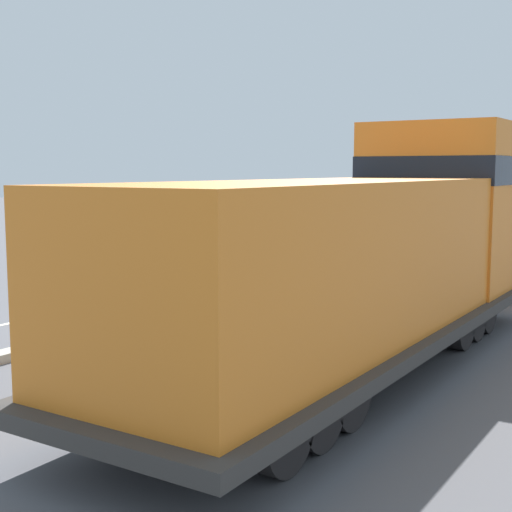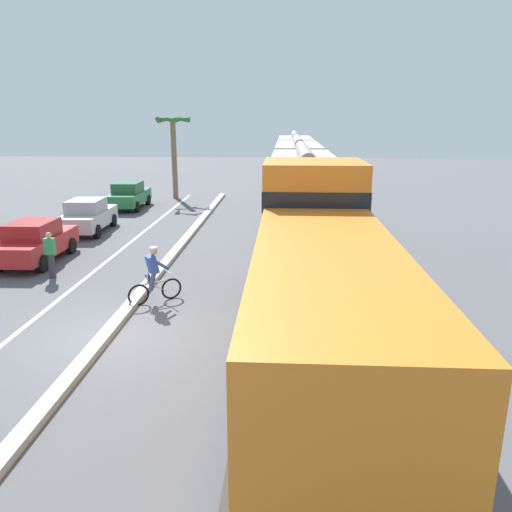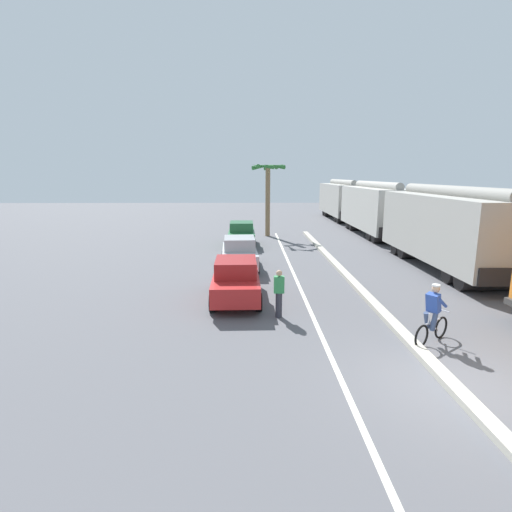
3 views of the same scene
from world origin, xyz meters
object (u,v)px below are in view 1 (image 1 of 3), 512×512
object	(u,v)px
locomotive	(374,256)
palm_tree_near	(407,149)
parked_car_silver	(258,232)
cyclist	(248,270)
pedestrian_by_cars	(172,250)
parked_car_red	(173,243)
parked_car_green	(332,221)

from	to	relation	value
locomotive	palm_tree_near	xyz separation A→B (m)	(-8.38, 23.46, 2.49)
parked_car_silver	cyclist	world-z (taller)	cyclist
palm_tree_near	parked_car_silver	bearing A→B (deg)	-100.00
cyclist	pedestrian_by_cars	xyz separation A→B (m)	(-4.16, 2.17, 0.03)
parked_car_red	parked_car_green	bearing A→B (deg)	90.09
locomotive	parked_car_green	size ratio (longest dim) A/B	2.75
locomotive	cyclist	distance (m)	5.76
locomotive	parked_car_green	world-z (taller)	locomotive
locomotive	palm_tree_near	bearing A→B (deg)	109.66
locomotive	parked_car_silver	distance (m)	16.24
parked_car_green	pedestrian_by_cars	xyz separation A→B (m)	(1.51, -13.73, 0.03)
palm_tree_near	pedestrian_by_cars	xyz separation A→B (m)	(-0.45, -18.07, -3.44)
palm_tree_near	parked_car_green	bearing A→B (deg)	-114.27
parked_car_green	cyclist	xyz separation A→B (m)	(5.67, -15.90, 0.00)
parked_car_silver	cyclist	xyz separation A→B (m)	(5.64, -9.28, 0.00)
palm_tree_near	pedestrian_by_cars	size ratio (longest dim) A/B	3.46
locomotive	pedestrian_by_cars	bearing A→B (deg)	148.61
parked_car_silver	parked_car_red	bearing A→B (deg)	-90.04
parked_car_red	pedestrian_by_cars	xyz separation A→B (m)	(1.49, -1.87, 0.03)
cyclist	palm_tree_near	bearing A→B (deg)	100.39
parked_car_green	pedestrian_by_cars	distance (m)	13.82
pedestrian_by_cars	parked_car_green	bearing A→B (deg)	96.26
locomotive	pedestrian_by_cars	xyz separation A→B (m)	(-8.83, 5.39, -0.95)
parked_car_red	parked_car_silver	distance (m)	5.24
parked_car_red	cyclist	distance (m)	6.95
locomotive	parked_car_silver	world-z (taller)	locomotive
parked_car_red	pedestrian_by_cars	world-z (taller)	same
parked_car_silver	pedestrian_by_cars	xyz separation A→B (m)	(1.48, -7.11, 0.03)
parked_car_green	palm_tree_near	xyz separation A→B (m)	(1.96, 4.34, 3.47)
cyclist	palm_tree_near	xyz separation A→B (m)	(-3.71, 20.24, 3.47)
parked_car_red	pedestrian_by_cars	size ratio (longest dim) A/B	2.61
locomotive	palm_tree_near	distance (m)	25.04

